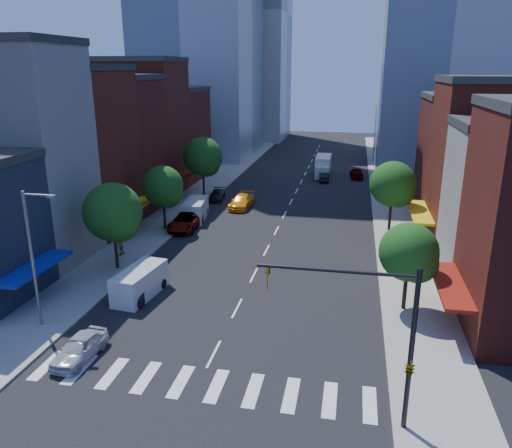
{
  "coord_description": "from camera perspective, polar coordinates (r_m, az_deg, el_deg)",
  "views": [
    {
      "loc": [
        7.48,
        -24.96,
        16.21
      ],
      "look_at": [
        0.55,
        10.18,
        5.0
      ],
      "focal_mm": 35.0,
      "sensor_mm": 36.0,
      "label": 1
    }
  ],
  "objects": [
    {
      "name": "ground",
      "position": [
        30.69,
        -4.85,
        -14.58
      ],
      "size": [
        220.0,
        220.0,
        0.0
      ],
      "primitive_type": "plane",
      "color": "black",
      "rests_on": "ground"
    },
    {
      "name": "sidewalk_left",
      "position": [
        69.85,
        -5.79,
        3.93
      ],
      "size": [
        5.0,
        120.0,
        0.15
      ],
      "primitive_type": "cube",
      "color": "gray",
      "rests_on": "ground"
    },
    {
      "name": "sidewalk_right",
      "position": [
        67.12,
        15.13,
        2.86
      ],
      "size": [
        5.0,
        120.0,
        0.15
      ],
      "primitive_type": "cube",
      "color": "gray",
      "rests_on": "ground"
    },
    {
      "name": "crosswalk",
      "position": [
        28.3,
        -6.58,
        -17.69
      ],
      "size": [
        19.0,
        3.0,
        0.01
      ],
      "primitive_type": "cube",
      "color": "silver",
      "rests_on": "ground"
    },
    {
      "name": "bldg_left_1",
      "position": [
        47.21,
        -26.32,
        6.81
      ],
      "size": [
        12.0,
        8.0,
        18.0
      ],
      "primitive_type": "cube",
      "color": "#B4B0A6",
      "rests_on": "ground"
    },
    {
      "name": "bldg_left_2",
      "position": [
        54.27,
        -20.85,
        7.55
      ],
      "size": [
        12.0,
        9.0,
        16.0
      ],
      "primitive_type": "cube",
      "color": "#5E1F16",
      "rests_on": "ground"
    },
    {
      "name": "bldg_left_3",
      "position": [
        61.63,
        -16.68,
        8.53
      ],
      "size": [
        12.0,
        8.0,
        15.0
      ],
      "primitive_type": "cube",
      "color": "#531814",
      "rests_on": "ground"
    },
    {
      "name": "bldg_left_4",
      "position": [
        69.08,
        -13.5,
        10.5
      ],
      "size": [
        12.0,
        9.0,
        17.0
      ],
      "primitive_type": "cube",
      "color": "#5E1F16",
      "rests_on": "ground"
    },
    {
      "name": "bldg_left_5",
      "position": [
        78.0,
        -10.51,
        9.94
      ],
      "size": [
        12.0,
        10.0,
        13.0
      ],
      "primitive_type": "cube",
      "color": "#531814",
      "rests_on": "ground"
    },
    {
      "name": "bldg_right_2",
      "position": [
        51.53,
        26.33,
        5.85
      ],
      "size": [
        12.0,
        10.0,
        15.0
      ],
      "primitive_type": "cube",
      "color": "#5E1F16",
      "rests_on": "ground"
    },
    {
      "name": "bldg_right_3",
      "position": [
        61.26,
        23.93,
        6.78
      ],
      "size": [
        12.0,
        10.0,
        13.0
      ],
      "primitive_type": "cube",
      "color": "#531814",
      "rests_on": "ground"
    },
    {
      "name": "tower_far_w",
      "position": [
        123.2,
        -0.9,
        22.87
      ],
      "size": [
        18.0,
        18.0,
        56.0
      ],
      "primitive_type": "cube",
      "color": "#9EA5AD",
      "rests_on": "ground"
    },
    {
      "name": "traffic_signal",
      "position": [
        23.87,
        15.96,
        -13.69
      ],
      "size": [
        7.24,
        2.24,
        8.0
      ],
      "color": "black",
      "rests_on": "sidewalk_right"
    },
    {
      "name": "streetlight",
      "position": [
        34.14,
        -24.06,
        -2.88
      ],
      "size": [
        2.25,
        0.25,
        9.0
      ],
      "color": "slate",
      "rests_on": "sidewalk_left"
    },
    {
      "name": "tree_left_near",
      "position": [
        42.08,
        -15.9,
        1.06
      ],
      "size": [
        4.8,
        4.8,
        7.3
      ],
      "color": "black",
      "rests_on": "sidewalk_left"
    },
    {
      "name": "tree_left_mid",
      "position": [
        51.86,
        -10.47,
        4.07
      ],
      "size": [
        4.2,
        4.2,
        6.65
      ],
      "color": "black",
      "rests_on": "sidewalk_left"
    },
    {
      "name": "tree_left_far",
      "position": [
        64.67,
        -5.99,
        7.48
      ],
      "size": [
        5.0,
        5.0,
        7.75
      ],
      "color": "black",
      "rests_on": "sidewalk_left"
    },
    {
      "name": "tree_right_near",
      "position": [
        35.26,
        17.28,
        -3.38
      ],
      "size": [
        4.0,
        4.0,
        6.2
      ],
      "color": "black",
      "rests_on": "sidewalk_right"
    },
    {
      "name": "tree_right_far",
      "position": [
        52.3,
        15.5,
        4.21
      ],
      "size": [
        4.6,
        4.6,
        7.2
      ],
      "color": "black",
      "rests_on": "sidewalk_right"
    },
    {
      "name": "parked_car_front",
      "position": [
        31.49,
        -19.54,
        -13.2
      ],
      "size": [
        1.96,
        4.31,
        1.44
      ],
      "primitive_type": "imported",
      "rotation": [
        0.0,
        0.0,
        -0.06
      ],
      "color": "silver",
      "rests_on": "ground"
    },
    {
      "name": "parked_car_second",
      "position": [
        38.04,
        -13.23,
        -7.17
      ],
      "size": [
        2.04,
        4.44,
        1.41
      ],
      "primitive_type": "imported",
      "rotation": [
        0.0,
        0.0,
        0.13
      ],
      "color": "black",
      "rests_on": "ground"
    },
    {
      "name": "parked_car_third",
      "position": [
        52.87,
        -8.09,
        0.27
      ],
      "size": [
        2.95,
        5.96,
        1.63
      ],
      "primitive_type": "imported",
      "rotation": [
        0.0,
        0.0,
        0.04
      ],
      "color": "#999999",
      "rests_on": "ground"
    },
    {
      "name": "parked_car_rear",
      "position": [
        64.38,
        -4.49,
        3.32
      ],
      "size": [
        2.27,
        4.55,
        1.27
      ],
      "primitive_type": "imported",
      "rotation": [
        0.0,
        0.0,
        0.11
      ],
      "color": "black",
      "rests_on": "ground"
    },
    {
      "name": "cargo_van_near",
      "position": [
        37.96,
        -13.24,
        -6.62
      ],
      "size": [
        2.62,
        5.29,
        2.16
      ],
      "rotation": [
        0.0,
        0.0,
        -0.12
      ],
      "color": "silver",
      "rests_on": "ground"
    },
    {
      "name": "cargo_van_far",
      "position": [
        55.96,
        -6.93,
        1.58
      ],
      "size": [
        2.72,
        5.44,
        2.22
      ],
      "rotation": [
        0.0,
        0.0,
        0.13
      ],
      "color": "silver",
      "rests_on": "ground"
    },
    {
      "name": "taxi",
      "position": [
        60.43,
        -1.65,
        2.59
      ],
      "size": [
        2.59,
        5.6,
        1.58
      ],
      "primitive_type": "imported",
      "rotation": [
        0.0,
        0.0,
        -0.07
      ],
      "color": "#FFA10D",
      "rests_on": "ground"
    },
    {
      "name": "traffic_car_oncoming",
      "position": [
        75.74,
        7.75,
        5.38
      ],
      "size": [
        1.93,
        4.21,
        1.34
      ],
      "primitive_type": "imported",
      "rotation": [
        0.0,
        0.0,
        3.27
      ],
      "color": "black",
      "rests_on": "ground"
    },
    {
      "name": "traffic_car_far",
      "position": [
        78.76,
        11.42,
        5.74
      ],
      "size": [
        2.21,
        4.75,
        1.57
      ],
      "primitive_type": "imported",
      "rotation": [
        0.0,
        0.0,
        3.22
      ],
      "color": "#999999",
      "rests_on": "ground"
    },
    {
      "name": "box_truck",
      "position": [
        79.79,
        7.68,
        6.54
      ],
      "size": [
        2.39,
        7.49,
        3.01
      ],
      "rotation": [
        0.0,
        0.0,
        0.01
      ],
      "color": "silver",
      "rests_on": "ground"
    },
    {
      "name": "pedestrian_far",
      "position": [
        46.36,
        -15.31,
        -2.48
      ],
      "size": [
        0.82,
        0.93,
        1.61
      ],
      "primitive_type": "imported",
      "rotation": [
        0.0,
        0.0,
        -1.88
      ],
      "color": "#999999",
      "rests_on": "sidewalk_left"
    }
  ]
}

